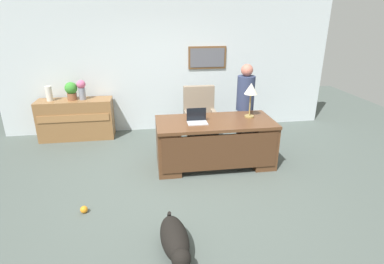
{
  "coord_description": "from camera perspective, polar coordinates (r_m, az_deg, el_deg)",
  "views": [
    {
      "loc": [
        -0.5,
        -4.04,
        2.45
      ],
      "look_at": [
        0.15,
        0.3,
        0.75
      ],
      "focal_mm": 28.91,
      "sensor_mm": 36.0,
      "label": 1
    }
  ],
  "objects": [
    {
      "name": "ground_plane",
      "position": [
        4.75,
        -1.26,
        -9.87
      ],
      "size": [
        12.0,
        12.0,
        0.0
      ],
      "primitive_type": "plane",
      "color": "#4C5651"
    },
    {
      "name": "back_wall",
      "position": [
        6.75,
        -4.21,
        11.76
      ],
      "size": [
        7.0,
        0.16,
        2.7
      ],
      "color": "silver",
      "rests_on": "ground_plane"
    },
    {
      "name": "desk",
      "position": [
        5.2,
        4.28,
        -1.75
      ],
      "size": [
        1.94,
        0.9,
        0.79
      ],
      "color": "brown",
      "rests_on": "ground_plane"
    },
    {
      "name": "credenza",
      "position": [
        6.77,
        -20.54,
        2.25
      ],
      "size": [
        1.47,
        0.5,
        0.82
      ],
      "color": "olive",
      "rests_on": "ground_plane"
    },
    {
      "name": "armchair",
      "position": [
        6.04,
        1.49,
        2.33
      ],
      "size": [
        0.6,
        0.59,
        1.13
      ],
      "color": "gray",
      "rests_on": "ground_plane"
    },
    {
      "name": "person_standing",
      "position": [
        5.81,
        9.7,
        4.62
      ],
      "size": [
        0.32,
        0.32,
        1.61
      ],
      "color": "#262323",
      "rests_on": "ground_plane"
    },
    {
      "name": "dog_lying",
      "position": [
        3.54,
        -3.14,
        -19.27
      ],
      "size": [
        0.36,
        0.88,
        0.3
      ],
      "color": "black",
      "rests_on": "ground_plane"
    },
    {
      "name": "laptop",
      "position": [
        4.98,
        0.91,
        2.39
      ],
      "size": [
        0.32,
        0.22,
        0.22
      ],
      "color": "#B2B5BA",
      "rests_on": "desk"
    },
    {
      "name": "desk_lamp",
      "position": [
        5.24,
        10.82,
        7.47
      ],
      "size": [
        0.22,
        0.22,
        0.58
      ],
      "color": "#9E8447",
      "rests_on": "desk"
    },
    {
      "name": "vase_with_flowers",
      "position": [
        6.57,
        -19.7,
        7.56
      ],
      "size": [
        0.17,
        0.17,
        0.39
      ],
      "color": "gray",
      "rests_on": "credenza"
    },
    {
      "name": "vase_empty",
      "position": [
        6.74,
        -24.88,
        6.46
      ],
      "size": [
        0.13,
        0.13,
        0.29
      ],
      "primitive_type": "cylinder",
      "color": "silver",
      "rests_on": "credenza"
    },
    {
      "name": "potted_plant",
      "position": [
        6.62,
        -21.39,
        7.2
      ],
      "size": [
        0.24,
        0.24,
        0.36
      ],
      "color": "brown",
      "rests_on": "credenza"
    },
    {
      "name": "dog_toy_ball",
      "position": [
        4.39,
        -19.31,
        -13.35
      ],
      "size": [
        0.1,
        0.1,
        0.1
      ],
      "primitive_type": "sphere",
      "color": "orange",
      "rests_on": "ground_plane"
    }
  ]
}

